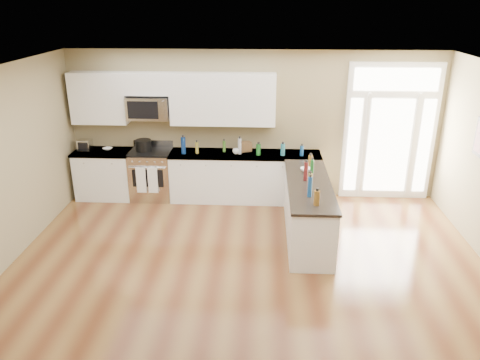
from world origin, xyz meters
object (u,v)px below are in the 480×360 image
object	(u,v)px
kitchen_range	(152,174)
peninsula_cabinet	(308,212)
stockpot	(143,145)
toaster_oven	(85,145)

from	to	relation	value
kitchen_range	peninsula_cabinet	bearing A→B (deg)	-26.71
peninsula_cabinet	kitchen_range	size ratio (longest dim) A/B	2.15
peninsula_cabinet	stockpot	bearing A→B (deg)	153.87
stockpot	toaster_oven	xyz separation A→B (m)	(-1.13, -0.01, -0.02)
kitchen_range	stockpot	distance (m)	0.60
kitchen_range	stockpot	size ratio (longest dim) A/B	3.65
kitchen_range	toaster_oven	distance (m)	1.38
peninsula_cabinet	kitchen_range	xyz separation A→B (m)	(-2.88, 1.45, 0.04)
toaster_oven	peninsula_cabinet	bearing A→B (deg)	-13.59
peninsula_cabinet	kitchen_range	bearing A→B (deg)	153.29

